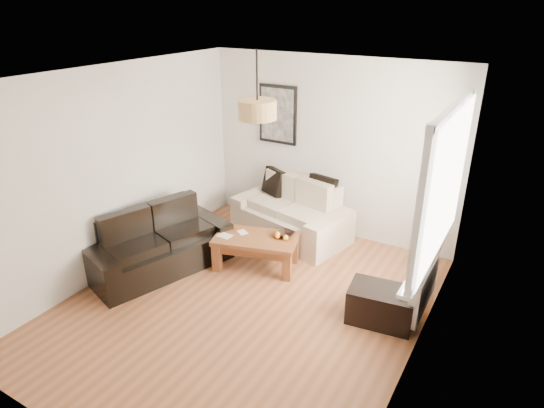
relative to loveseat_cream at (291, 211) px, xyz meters
The scene contains 21 objects.
floor 1.86m from the loveseat_cream, 78.41° to the right, with size 4.50×4.50×0.00m, color brown.
ceiling 2.84m from the loveseat_cream, 78.41° to the right, with size 3.80×4.50×0.00m, color white, non-canonical shape.
wall_back 1.07m from the loveseat_cream, 52.16° to the left, with size 3.80×0.04×2.60m, color silver, non-canonical shape.
wall_front 4.14m from the loveseat_cream, 84.82° to the right, with size 3.80×0.04×2.60m, color silver, non-canonical shape.
wall_left 2.51m from the loveseat_cream, 130.77° to the right, with size 0.04×4.50×2.60m, color silver, non-canonical shape.
wall_right 3.01m from the loveseat_cream, 38.16° to the right, with size 0.04×4.50×2.60m, color silver, non-canonical shape.
window_bay 2.70m from the loveseat_cream, 23.77° to the right, with size 0.14×1.90×1.60m, color white, non-canonical shape.
radiator 2.40m from the loveseat_cream, 24.16° to the right, with size 0.10×0.90×0.52m, color white.
poster 1.44m from the loveseat_cream, 137.78° to the left, with size 0.62×0.04×0.87m, color black, non-canonical shape.
pendant_shade 2.37m from the loveseat_cream, 76.14° to the right, with size 0.40×0.40×0.20m, color tan.
loveseat_cream is the anchor object (origin of this frame).
sofa_leather 1.99m from the loveseat_cream, 122.39° to the right, with size 1.81×0.88×0.78m, color black, non-canonical shape.
coffee_table 1.03m from the loveseat_cream, 88.99° to the right, with size 1.07×0.58×0.44m, color brown, non-canonical shape.
ottoman 2.23m from the loveseat_cream, 35.28° to the right, with size 0.70×0.45×0.40m, color black.
cushion_left 0.55m from the loveseat_cream, 153.79° to the left, with size 0.40×0.12×0.40m, color black.
cushion_right 0.54m from the loveseat_cream, 27.95° to the left, with size 0.43×0.13×0.43m, color black.
fruit_bowl 0.86m from the loveseat_cream, 66.76° to the right, with size 0.23×0.23×0.06m, color black.
orange_a 0.96m from the loveseat_cream, 72.34° to the right, with size 0.06×0.06×0.06m, color orange.
orange_b 0.98m from the loveseat_cream, 66.01° to the right, with size 0.07×0.07×0.07m, color orange.
orange_c 0.91m from the loveseat_cream, 73.23° to the right, with size 0.08×0.08×0.08m, color orange.
papers 1.24m from the loveseat_cream, 106.58° to the right, with size 0.20×0.14×0.01m, color white.
Camera 1 is at (2.57, -3.78, 3.28)m, focal length 30.97 mm.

